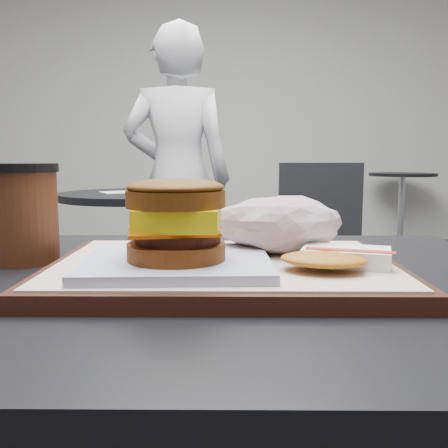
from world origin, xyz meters
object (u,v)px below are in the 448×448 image
(coffee_cup, at_px, (22,209))
(customer_table, at_px, (188,430))
(serving_tray, at_px, (224,269))
(breakfast_sandwich, at_px, (177,230))
(hash_brown, at_px, (336,258))
(patron, at_px, (178,179))
(crumpled_wrapper, at_px, (279,224))
(neighbor_chair, at_px, (294,240))
(neighbor_table, at_px, (140,237))

(coffee_cup, bearing_deg, customer_table, -19.70)
(serving_tray, bearing_deg, breakfast_sandwich, -139.00)
(hash_brown, bearing_deg, breakfast_sandwich, -178.51)
(hash_brown, height_order, patron, patron)
(hash_brown, relative_size, coffee_cup, 1.03)
(patron, bearing_deg, crumpled_wrapper, 99.19)
(customer_table, xyz_separation_m, patron, (-0.22, 2.10, 0.21))
(hash_brown, height_order, crumpled_wrapper, crumpled_wrapper)
(coffee_cup, height_order, neighbor_chair, coffee_cup)
(customer_table, distance_m, patron, 2.13)
(coffee_cup, relative_size, neighbor_table, 0.17)
(crumpled_wrapper, relative_size, neighbor_chair, 0.17)
(customer_table, bearing_deg, neighbor_chair, 78.67)
(serving_tray, bearing_deg, neighbor_chair, 80.01)
(hash_brown, bearing_deg, neighbor_chair, 83.72)
(neighbor_table, bearing_deg, crumpled_wrapper, -74.03)
(customer_table, bearing_deg, serving_tray, -7.38)
(breakfast_sandwich, bearing_deg, hash_brown, 1.49)
(serving_tray, height_order, breakfast_sandwich, breakfast_sandwich)
(serving_tray, xyz_separation_m, neighbor_table, (-0.39, 1.66, -0.23))
(serving_tray, xyz_separation_m, crumpled_wrapper, (0.07, 0.05, 0.04))
(customer_table, distance_m, breakfast_sandwich, 0.25)
(breakfast_sandwich, bearing_deg, coffee_cup, 149.34)
(crumpled_wrapper, xyz_separation_m, neighbor_chair, (0.25, 1.76, -0.31))
(hash_brown, height_order, neighbor_table, hash_brown)
(hash_brown, bearing_deg, customer_table, 164.84)
(breakfast_sandwich, relative_size, coffee_cup, 1.56)
(serving_tray, xyz_separation_m, patron, (-0.27, 2.11, 0.01))
(hash_brown, height_order, neighbor_chair, neighbor_chair)
(serving_tray, distance_m, patron, 2.13)
(breakfast_sandwich, height_order, crumpled_wrapper, breakfast_sandwich)
(customer_table, height_order, hash_brown, hash_brown)
(coffee_cup, height_order, neighbor_table, coffee_cup)
(crumpled_wrapper, bearing_deg, serving_tray, -140.62)
(customer_table, distance_m, serving_tray, 0.20)
(coffee_cup, bearing_deg, hash_brown, -17.80)
(coffee_cup, distance_m, neighbor_table, 1.61)
(neighbor_table, xyz_separation_m, neighbor_chair, (0.71, 0.16, -0.04))
(breakfast_sandwich, distance_m, neighbor_chair, 1.92)
(customer_table, distance_m, coffee_cup, 0.34)
(coffee_cup, xyz_separation_m, neighbor_chair, (0.58, 1.73, -0.33))
(neighbor_table, height_order, neighbor_chair, neighbor_chair)
(customer_table, bearing_deg, coffee_cup, 160.30)
(crumpled_wrapper, xyz_separation_m, patron, (-0.33, 2.06, -0.03))
(crumpled_wrapper, distance_m, neighbor_chair, 1.81)
(hash_brown, xyz_separation_m, neighbor_chair, (0.20, 1.85, -0.29))
(hash_brown, xyz_separation_m, neighbor_table, (-0.51, 1.69, -0.25))
(neighbor_table, bearing_deg, coffee_cup, -85.07)
(neighbor_table, distance_m, patron, 0.53)
(breakfast_sandwich, xyz_separation_m, neighbor_table, (-0.34, 1.70, -0.28))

